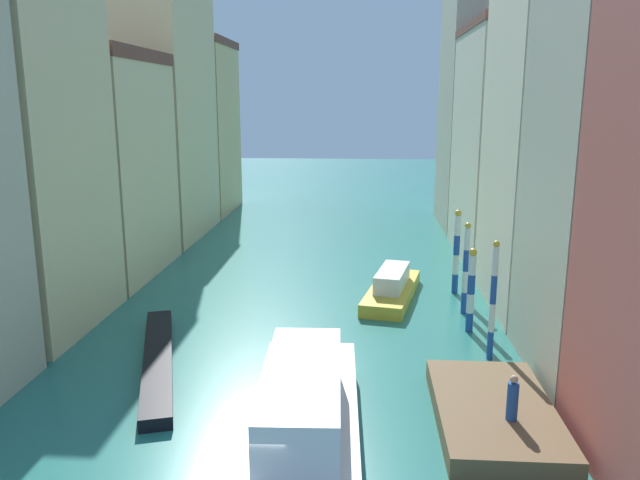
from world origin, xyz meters
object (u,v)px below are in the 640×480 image
object	(u,v)px
mooring_pole_0	(493,300)
mooring_pole_3	(456,251)
mooring_pole_2	(466,268)
gondola_black	(158,360)
vaporetto_white	(303,426)
motorboat_0	(392,288)
waterfront_dock	(494,413)
mooring_pole_1	(471,289)
person_on_dock	(513,399)

from	to	relation	value
mooring_pole_0	mooring_pole_3	xyz separation A→B (m)	(-0.18, 9.20, -0.16)
mooring_pole_0	mooring_pole_2	bearing A→B (deg)	92.00
mooring_pole_0	gondola_black	world-z (taller)	mooring_pole_0
vaporetto_white	motorboat_0	size ratio (longest dim) A/B	1.66
mooring_pole_2	mooring_pole_3	size ratio (longest dim) A/B	0.99
gondola_black	motorboat_0	bearing A→B (deg)	43.89
mooring_pole_0	gondola_black	bearing A→B (deg)	-173.24
mooring_pole_0	gondola_black	distance (m)	14.06
mooring_pole_2	vaporetto_white	world-z (taller)	mooring_pole_2
waterfront_dock	vaporetto_white	bearing A→B (deg)	-157.30
waterfront_dock	gondola_black	world-z (taller)	waterfront_dock
mooring_pole_3	waterfront_dock	bearing A→B (deg)	-92.88
mooring_pole_2	mooring_pole_1	bearing A→B (deg)	-93.16
vaporetto_white	motorboat_0	distance (m)	16.40
person_on_dock	motorboat_0	distance (m)	14.88
person_on_dock	mooring_pole_3	xyz separation A→B (m)	(0.43, 15.74, 1.01)
waterfront_dock	motorboat_0	distance (m)	13.75
mooring_pole_0	motorboat_0	bearing A→B (deg)	115.35
waterfront_dock	motorboat_0	xyz separation A→B (m)	(-2.86, 13.45, 0.24)
mooring_pole_1	vaporetto_white	size ratio (longest dim) A/B	0.32
person_on_dock	vaporetto_white	world-z (taller)	vaporetto_white
gondola_black	mooring_pole_2	bearing A→B (deg)	28.64
waterfront_dock	mooring_pole_2	world-z (taller)	mooring_pole_2
motorboat_0	mooring_pole_3	bearing A→B (deg)	18.72
person_on_dock	mooring_pole_3	distance (m)	15.77
mooring_pole_1	gondola_black	size ratio (longest dim) A/B	0.37
person_on_dock	motorboat_0	xyz separation A→B (m)	(-3.17, 14.52, -0.83)
person_on_dock	motorboat_0	bearing A→B (deg)	102.32
waterfront_dock	mooring_pole_2	distance (m)	11.46
mooring_pole_3	vaporetto_white	xyz separation A→B (m)	(-6.96, -17.27, -1.34)
mooring_pole_0	vaporetto_white	bearing A→B (deg)	-131.49
vaporetto_white	gondola_black	xyz separation A→B (m)	(-6.63, 6.44, -0.86)
waterfront_dock	mooring_pole_3	bearing A→B (deg)	87.12
mooring_pole_0	mooring_pole_2	size ratio (longest dim) A/B	1.08
person_on_dock	motorboat_0	size ratio (longest dim) A/B	0.20
gondola_black	motorboat_0	distance (m)	13.86
mooring_pole_3	vaporetto_white	distance (m)	18.67
waterfront_dock	gondola_black	size ratio (longest dim) A/B	0.64
waterfront_dock	mooring_pole_0	size ratio (longest dim) A/B	1.35
waterfront_dock	vaporetto_white	size ratio (longest dim) A/B	0.55
gondola_black	motorboat_0	size ratio (longest dim) A/B	1.41
vaporetto_white	gondola_black	size ratio (longest dim) A/B	1.18
vaporetto_white	mooring_pole_3	bearing A→B (deg)	68.06
vaporetto_white	gondola_black	bearing A→B (deg)	135.81
person_on_dock	mooring_pole_1	distance (m)	9.75
mooring_pole_3	vaporetto_white	world-z (taller)	mooring_pole_3
waterfront_dock	mooring_pole_0	bearing A→B (deg)	80.46
mooring_pole_3	person_on_dock	bearing A→B (deg)	-91.56
mooring_pole_1	mooring_pole_3	distance (m)	6.03
vaporetto_white	mooring_pole_2	bearing A→B (deg)	63.39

